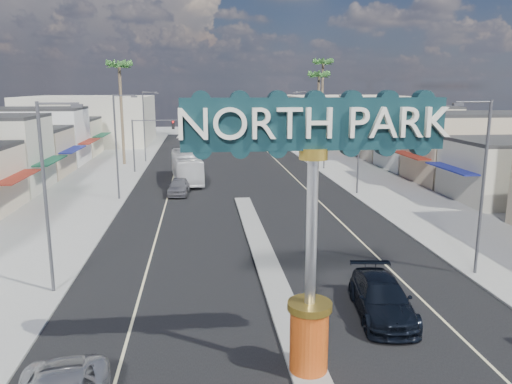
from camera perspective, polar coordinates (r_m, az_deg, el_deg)
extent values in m
plane|color=gray|center=(44.35, -1.71, -0.57)|extent=(160.00, 160.00, 0.00)
cube|color=black|center=(44.35, -1.71, -0.57)|extent=(20.00, 120.00, 0.01)
cube|color=gray|center=(29.00, 0.91, -7.27)|extent=(1.30, 30.00, 0.16)
cube|color=gray|center=(45.43, -19.60, -0.89)|extent=(8.00, 120.00, 0.12)
cube|color=gray|center=(47.54, 15.36, -0.07)|extent=(8.00, 120.00, 0.12)
cube|color=beige|center=(60.14, -26.35, 4.41)|extent=(12.00, 42.00, 6.00)
cube|color=#B7B29E|center=(62.87, 19.68, 5.23)|extent=(12.00, 42.00, 6.00)
cube|color=#B7B29E|center=(90.25, -18.38, 7.80)|extent=(20.00, 20.00, 8.00)
cube|color=beige|center=(91.93, 9.83, 8.30)|extent=(20.00, 20.00, 8.00)
cylinder|color=#BF3A0E|center=(17.66, 6.07, -16.42)|extent=(1.30, 1.30, 2.20)
cylinder|color=gold|center=(17.12, 6.16, -12.81)|extent=(1.50, 1.50, 0.25)
cylinder|color=#B7B7BC|center=(16.22, 6.36, -4.69)|extent=(0.36, 0.36, 4.80)
cylinder|color=gold|center=(15.68, 6.57, 4.37)|extent=(0.90, 0.90, 0.35)
cube|color=#0E292D|center=(15.59, 6.66, 7.74)|extent=(8.20, 0.50, 1.60)
cylinder|color=#47474C|center=(58.02, -13.83, 5.07)|extent=(0.18, 0.18, 6.00)
cylinder|color=#47474C|center=(57.49, -11.48, 8.02)|extent=(5.00, 0.12, 0.12)
cube|color=black|center=(57.38, -9.45, 7.59)|extent=(0.32, 0.32, 1.00)
sphere|color=red|center=(57.18, -9.47, 7.90)|extent=(0.22, 0.22, 0.22)
cylinder|color=#47474C|center=(59.33, 7.84, 5.45)|extent=(0.18, 0.18, 6.00)
cylinder|color=#47474C|center=(58.51, 5.52, 8.27)|extent=(5.00, 0.12, 0.12)
cube|color=black|center=(58.17, 3.56, 7.79)|extent=(0.32, 0.32, 1.00)
sphere|color=red|center=(57.97, 3.60, 8.09)|extent=(0.22, 0.22, 0.22)
cylinder|color=#47474C|center=(24.75, -22.91, -0.96)|extent=(0.16, 0.16, 9.00)
cylinder|color=#47474C|center=(23.98, -21.68, 9.38)|extent=(1.80, 0.10, 0.10)
cube|color=#47474C|center=(23.79, -19.78, 9.26)|extent=(0.50, 0.22, 0.15)
cylinder|color=#47474C|center=(44.03, -15.68, 4.84)|extent=(0.16, 0.16, 9.00)
cylinder|color=#47474C|center=(43.60, -14.82, 10.63)|extent=(1.80, 0.10, 0.10)
cube|color=#47474C|center=(43.49, -13.76, 10.54)|extent=(0.50, 0.22, 0.15)
cylinder|color=#47474C|center=(65.74, -12.67, 7.22)|extent=(0.16, 0.16, 9.00)
cylinder|color=#47474C|center=(65.45, -12.05, 11.08)|extent=(1.80, 0.10, 0.10)
cube|color=#47474C|center=(65.38, -11.34, 11.03)|extent=(0.50, 0.22, 0.15)
cylinder|color=#47474C|center=(27.59, 24.49, 0.15)|extent=(0.16, 0.16, 9.00)
cylinder|color=#47474C|center=(26.66, 23.63, 9.41)|extent=(1.80, 0.10, 0.10)
cube|color=#47474C|center=(26.27, 22.08, 9.29)|extent=(0.50, 0.22, 0.15)
cylinder|color=#47474C|center=(45.68, 11.68, 5.28)|extent=(0.16, 0.16, 9.00)
cylinder|color=#47474C|center=(45.13, 10.82, 10.84)|extent=(1.80, 0.10, 0.10)
cube|color=#47474C|center=(44.90, 9.82, 10.74)|extent=(0.50, 0.22, 0.15)
cylinder|color=#47474C|center=(66.85, 5.86, 7.52)|extent=(0.16, 0.16, 9.00)
cylinder|color=#47474C|center=(66.47, 5.17, 11.30)|extent=(1.80, 0.10, 0.10)
cube|color=#47474C|center=(66.32, 4.48, 11.23)|extent=(0.50, 0.22, 0.15)
cylinder|color=brown|center=(63.96, -15.08, 8.32)|extent=(0.36, 0.36, 12.00)
cylinder|color=brown|center=(71.21, 7.10, 8.57)|extent=(0.36, 0.36, 11.00)
cylinder|color=brown|center=(77.45, 7.54, 9.57)|extent=(0.36, 0.36, 13.00)
imported|color=black|center=(22.41, 14.21, -11.67)|extent=(2.86, 5.68, 1.58)
imported|color=slate|center=(45.67, -8.83, 0.63)|extent=(2.08, 4.56, 1.51)
imported|color=silver|center=(52.15, -7.94, 2.89)|extent=(3.59, 10.96, 3.00)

